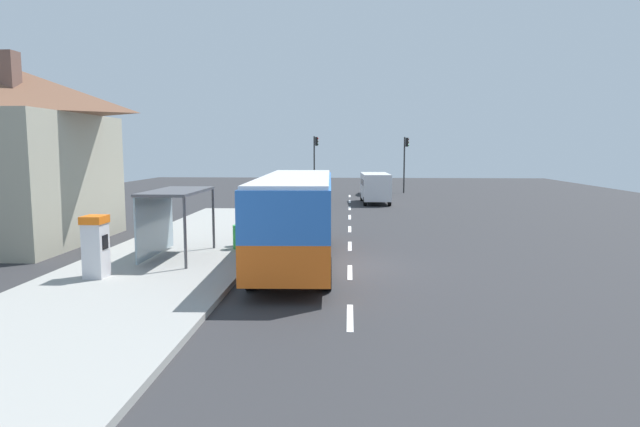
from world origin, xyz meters
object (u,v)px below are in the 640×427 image
recycling_bin_blue (243,234)px  traffic_light_far_side (315,155)px  white_van (375,186)px  traffic_light_near_side (405,156)px  sedan_near (372,186)px  bus (296,214)px  ticket_machine (96,246)px  recycling_bin_green (239,237)px  bus_shelter (169,206)px

recycling_bin_blue → traffic_light_far_side: (1.10, 30.71, 2.91)m
recycling_bin_blue → traffic_light_far_side: traffic_light_far_side is taller
white_van → traffic_light_near_side: traffic_light_near_side is taller
sedan_near → traffic_light_near_side: traffic_light_near_side is taller
bus → recycling_bin_blue: size_ratio=11.67×
ticket_machine → bus: bearing=28.1°
sedan_near → bus: bearing=-97.5°
ticket_machine → recycling_bin_blue: size_ratio=2.04×
recycling_bin_blue → traffic_light_far_side: bearing=88.0°
sedan_near → recycling_bin_blue: sedan_near is taller
recycling_bin_green → sedan_near: bearing=77.2°
bus → recycling_bin_blue: bus is taller
sedan_near → traffic_light_near_side: (3.20, 1.98, 2.71)m
traffic_light_far_side → white_van: bearing=-64.0°
bus_shelter → bus: bearing=-0.9°
bus → traffic_light_far_side: (-1.39, 33.36, 1.72)m
traffic_light_far_side → bus_shelter: size_ratio=1.35×
sedan_near → ticket_machine: 35.20m
traffic_light_far_side → sedan_near: bearing=-27.2°
white_van → ticket_machine: (-9.87, -25.64, -0.17)m
white_van → bus_shelter: 24.00m
recycling_bin_green → traffic_light_near_side: size_ratio=0.18×
recycling_bin_blue → traffic_light_near_side: (9.70, 29.91, 2.85)m
bus → white_van: (3.91, 22.46, -0.50)m
ticket_machine → traffic_light_far_side: traffic_light_far_side is taller
white_van → traffic_light_near_side: bearing=71.9°
recycling_bin_blue → traffic_light_near_side: 31.57m
white_van → ticket_machine: white_van is taller
white_van → traffic_light_near_side: size_ratio=0.99×
recycling_bin_blue → traffic_light_far_side: size_ratio=0.18×
bus → traffic_light_far_side: bearing=92.4°
sedan_near → traffic_light_near_side: bearing=31.7°
recycling_bin_blue → white_van: bearing=72.1°
bus → recycling_bin_green: size_ratio=11.67×
bus → traffic_light_far_side: traffic_light_far_side is taller
bus → traffic_light_far_side: size_ratio=2.06×
bus → traffic_light_far_side: 33.43m
sedan_near → traffic_light_far_side: bearing=152.8°
white_van → recycling_bin_blue: 20.83m
ticket_machine → recycling_bin_green: (3.47, 5.12, -0.52)m
recycling_bin_blue → bus: bearing=-46.8°
recycling_bin_green → traffic_light_near_side: 32.24m
bus → recycling_bin_green: (-2.49, 1.95, -1.19)m
bus → white_van: bus is taller
bus → ticket_machine: (-5.96, -3.18, -0.67)m
white_van → recycling_bin_blue: size_ratio=5.55×
sedan_near → ticket_machine: size_ratio=2.28×
traffic_light_far_side → ticket_machine: bearing=-97.1°
ticket_machine → traffic_light_far_side: bearing=82.9°
white_van → sedan_near: white_van is taller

